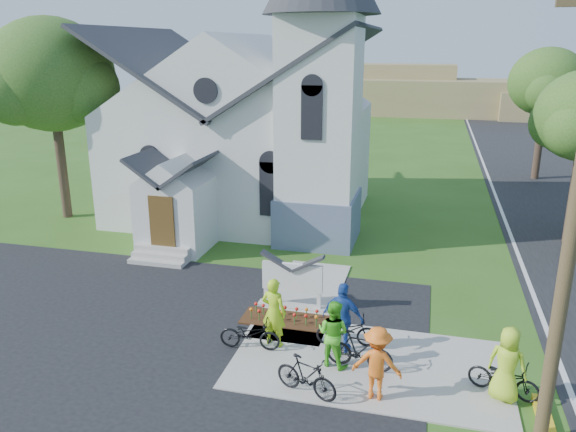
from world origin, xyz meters
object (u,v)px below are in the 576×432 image
(cyclist_1, at_px, (333,333))
(bike_4, at_px, (504,378))
(bike_1, at_px, (306,376))
(church_sign, at_px, (292,278))
(cyclist_4, at_px, (507,364))
(cyclist_0, at_px, (274,312))
(bike_0, at_px, (250,334))
(cyclist_2, at_px, (343,318))
(cyclist_3, at_px, (377,363))
(bike_2, at_px, (347,330))
(bike_3, at_px, (360,350))

(cyclist_1, height_order, bike_4, cyclist_1)
(bike_1, xyz_separation_m, bike_4, (4.47, 1.16, -0.06))
(church_sign, distance_m, cyclist_4, 6.82)
(cyclist_0, relative_size, bike_1, 1.20)
(church_sign, height_order, bike_0, church_sign)
(cyclist_0, relative_size, cyclist_2, 1.00)
(church_sign, distance_m, cyclist_3, 5.08)
(bike_2, height_order, bike_4, bike_2)
(bike_0, distance_m, cyclist_4, 6.45)
(bike_2, bearing_deg, cyclist_2, 156.97)
(cyclist_1, bearing_deg, cyclist_4, -168.42)
(cyclist_1, bearing_deg, church_sign, -40.55)
(church_sign, distance_m, bike_4, 6.75)
(bike_2, height_order, cyclist_3, cyclist_3)
(cyclist_1, height_order, cyclist_2, cyclist_2)
(church_sign, distance_m, cyclist_0, 2.36)
(bike_0, height_order, bike_3, bike_3)
(bike_1, height_order, bike_2, bike_1)
(cyclist_1, relative_size, cyclist_3, 0.99)
(bike_1, bearing_deg, cyclist_3, -59.25)
(church_sign, relative_size, bike_3, 1.29)
(bike_3, xyz_separation_m, cyclist_4, (3.41, -0.44, 0.40))
(bike_0, bearing_deg, cyclist_3, -115.44)
(bike_0, xyz_separation_m, bike_3, (2.99, -0.25, 0.08))
(church_sign, relative_size, bike_1, 1.36)
(cyclist_2, bearing_deg, bike_1, 88.80)
(bike_0, height_order, bike_1, bike_1)
(bike_1, height_order, bike_3, bike_3)
(bike_2, xyz_separation_m, cyclist_3, (1.01, -2.18, 0.45))
(cyclist_4, bearing_deg, cyclist_0, 12.61)
(cyclist_0, relative_size, bike_3, 1.14)
(cyclist_0, relative_size, cyclist_4, 1.07)
(bike_1, distance_m, cyclist_2, 2.30)
(bike_3, bearing_deg, cyclist_0, 81.27)
(cyclist_0, relative_size, bike_4, 1.18)
(bike_3, bearing_deg, cyclist_3, -148.54)
(cyclist_2, distance_m, bike_4, 4.14)
(cyclist_0, xyz_separation_m, bike_4, (5.83, -0.88, -0.54))
(church_sign, distance_m, cyclist_1, 3.46)
(bike_4, bearing_deg, bike_1, 124.15)
(cyclist_1, bearing_deg, bike_4, -165.86)
(cyclist_1, xyz_separation_m, bike_3, (0.69, -0.03, -0.37))
(cyclist_1, height_order, bike_1, cyclist_1)
(church_sign, bearing_deg, bike_4, -28.79)
(bike_2, bearing_deg, cyclist_4, -120.14)
(cyclist_0, distance_m, bike_2, 2.06)
(cyclist_4, bearing_deg, cyclist_2, 5.88)
(cyclist_1, height_order, bike_3, cyclist_1)
(bike_3, bearing_deg, cyclist_2, 41.41)
(church_sign, bearing_deg, bike_0, -100.35)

